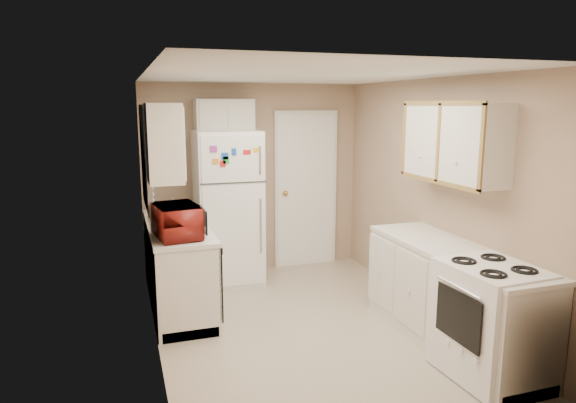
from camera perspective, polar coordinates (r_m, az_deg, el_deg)
name	(u,v)px	position (r m, az deg, el deg)	size (l,w,h in m)	color
floor	(304,325)	(5.20, 1.79, -13.55)	(3.80, 3.80, 0.00)	beige
ceiling	(306,75)	(4.75, 1.96, 13.89)	(3.80, 3.80, 0.00)	white
wall_left	(152,216)	(4.55, -14.92, -1.53)	(3.80, 3.80, 0.00)	tan
wall_right	(433,197)	(5.47, 15.77, 0.45)	(3.80, 3.80, 0.00)	tan
wall_back	(254,178)	(6.62, -3.82, 2.57)	(2.80, 2.80, 0.00)	tan
wall_front	(415,264)	(3.17, 13.90, -6.81)	(2.80, 2.80, 0.00)	tan
left_counter	(178,265)	(5.63, -12.08, -6.95)	(0.60, 1.80, 0.90)	silver
dishwasher	(216,277)	(5.09, -8.05, -8.26)	(0.03, 0.58, 0.72)	black
sink	(175,225)	(5.67, -12.42, -2.55)	(0.54, 0.74, 0.16)	gray
microwave	(177,222)	(4.95, -12.22, -2.21)	(0.31, 0.56, 0.37)	maroon
soap_bottle	(173,203)	(6.14, -12.67, -0.20)	(0.07, 0.08, 0.17)	silver
window_blinds	(147,157)	(5.53, -15.41, 4.77)	(0.10, 0.98, 1.08)	silver
upper_cabinet_left	(164,143)	(4.69, -13.61, 6.31)	(0.30, 0.45, 0.70)	silver
refrigerator	(228,207)	(6.24, -6.72, -0.59)	(0.76, 0.74, 1.84)	white
cabinet_over_fridge	(224,116)	(6.32, -7.13, 9.41)	(0.70, 0.30, 0.40)	silver
interior_door	(306,190)	(6.82, 1.98, 1.30)	(0.86, 0.06, 2.08)	white
right_counter	(451,297)	(4.86, 17.67, -10.10)	(0.60, 2.00, 0.90)	silver
stove	(489,322)	(4.43, 21.42, -12.39)	(0.61, 0.75, 0.91)	white
upper_cabinet_right	(454,142)	(4.90, 17.94, 6.26)	(0.30, 1.20, 0.70)	silver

